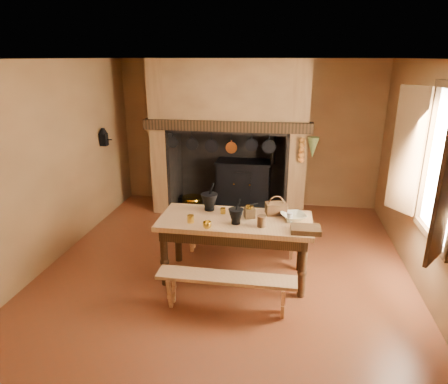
# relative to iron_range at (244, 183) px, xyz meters

# --- Properties ---
(floor) EXTENTS (5.50, 5.50, 0.00)m
(floor) POSITION_rel_iron_range_xyz_m (0.04, -2.45, -0.48)
(floor) COLOR brown
(floor) RESTS_ON ground
(ceiling) EXTENTS (5.50, 5.50, 0.00)m
(ceiling) POSITION_rel_iron_range_xyz_m (0.04, -2.45, 2.32)
(ceiling) COLOR silver
(ceiling) RESTS_ON back_wall
(back_wall) EXTENTS (5.00, 0.02, 2.80)m
(back_wall) POSITION_rel_iron_range_xyz_m (0.04, 0.30, 0.92)
(back_wall) COLOR #9A6D3D
(back_wall) RESTS_ON floor
(wall_left) EXTENTS (0.02, 5.50, 2.80)m
(wall_left) POSITION_rel_iron_range_xyz_m (-2.46, -2.45, 0.92)
(wall_left) COLOR #9A6D3D
(wall_left) RESTS_ON floor
(wall_right) EXTENTS (0.02, 5.50, 2.80)m
(wall_right) POSITION_rel_iron_range_xyz_m (2.54, -2.45, 0.92)
(wall_right) COLOR #9A6D3D
(wall_right) RESTS_ON floor
(wall_front) EXTENTS (5.00, 0.02, 2.80)m
(wall_front) POSITION_rel_iron_range_xyz_m (0.04, -5.20, 0.92)
(wall_front) COLOR #9A6D3D
(wall_front) RESTS_ON floor
(chimney_breast) EXTENTS (2.95, 0.96, 2.80)m
(chimney_breast) POSITION_rel_iron_range_xyz_m (-0.26, -0.14, 1.33)
(chimney_breast) COLOR #9A6D3D
(chimney_breast) RESTS_ON floor
(iron_range) EXTENTS (1.12, 0.55, 1.60)m
(iron_range) POSITION_rel_iron_range_xyz_m (0.00, 0.00, 0.00)
(iron_range) COLOR black
(iron_range) RESTS_ON floor
(hearth_pans) EXTENTS (0.51, 0.62, 0.20)m
(hearth_pans) POSITION_rel_iron_range_xyz_m (-1.01, -0.23, -0.39)
(hearth_pans) COLOR gold
(hearth_pans) RESTS_ON floor
(hanging_pans) EXTENTS (1.92, 0.29, 0.27)m
(hanging_pans) POSITION_rel_iron_range_xyz_m (-0.30, -0.64, 0.88)
(hanging_pans) COLOR black
(hanging_pans) RESTS_ON chimney_breast
(onion_string) EXTENTS (0.12, 0.10, 0.46)m
(onion_string) POSITION_rel_iron_range_xyz_m (1.04, -0.66, 0.85)
(onion_string) COLOR #A14E1D
(onion_string) RESTS_ON chimney_breast
(herb_bunch) EXTENTS (0.20, 0.20, 0.35)m
(herb_bunch) POSITION_rel_iron_range_xyz_m (1.22, -0.66, 0.90)
(herb_bunch) COLOR #5A652F
(herb_bunch) RESTS_ON chimney_breast
(window) EXTENTS (0.39, 1.75, 1.76)m
(window) POSITION_rel_iron_range_xyz_m (2.39, -2.85, 1.22)
(window) COLOR white
(window) RESTS_ON wall_right
(wall_coffee_mill) EXTENTS (0.23, 0.16, 0.31)m
(wall_coffee_mill) POSITION_rel_iron_range_xyz_m (-2.38, -0.90, 1.03)
(wall_coffee_mill) COLOR black
(wall_coffee_mill) RESTS_ON wall_left
(work_table) EXTENTS (1.96, 0.87, 0.85)m
(work_table) POSITION_rel_iron_range_xyz_m (0.19, -2.66, 0.23)
(work_table) COLOR tan
(work_table) RESTS_ON floor
(bench_front) EXTENTS (1.61, 0.28, 0.45)m
(bench_front) POSITION_rel_iron_range_xyz_m (0.19, -3.42, -0.15)
(bench_front) COLOR tan
(bench_front) RESTS_ON floor
(bench_back) EXTENTS (1.84, 0.32, 0.52)m
(bench_back) POSITION_rel_iron_range_xyz_m (0.19, -1.98, -0.10)
(bench_back) COLOR tan
(bench_back) RESTS_ON floor
(mortar_large) EXTENTS (0.23, 0.23, 0.39)m
(mortar_large) POSITION_rel_iron_range_xyz_m (-0.20, -2.41, 0.49)
(mortar_large) COLOR black
(mortar_large) RESTS_ON work_table
(mortar_small) EXTENTS (0.19, 0.19, 0.33)m
(mortar_small) POSITION_rel_iron_range_xyz_m (0.22, -2.81, 0.47)
(mortar_small) COLOR black
(mortar_small) RESTS_ON work_table
(coffee_grinder) EXTENTS (0.19, 0.17, 0.20)m
(coffee_grinder) POSITION_rel_iron_range_xyz_m (0.36, -2.59, 0.44)
(coffee_grinder) COLOR #382211
(coffee_grinder) RESTS_ON work_table
(brass_mug_a) EXTENTS (0.11, 0.11, 0.10)m
(brass_mug_a) POSITION_rel_iron_range_xyz_m (-0.35, -2.87, 0.41)
(brass_mug_a) COLOR gold
(brass_mug_a) RESTS_ON work_table
(brass_mug_b) EXTENTS (0.09, 0.09, 0.08)m
(brass_mug_b) POSITION_rel_iron_range_xyz_m (0.00, -2.51, 0.40)
(brass_mug_b) COLOR gold
(brass_mug_b) RESTS_ON work_table
(mixing_bowl) EXTENTS (0.41, 0.41, 0.08)m
(mixing_bowl) POSITION_rel_iron_range_xyz_m (0.93, -2.57, 0.40)
(mixing_bowl) COLOR beige
(mixing_bowl) RESTS_ON work_table
(stoneware_crock) EXTENTS (0.13, 0.13, 0.14)m
(stoneware_crock) POSITION_rel_iron_range_xyz_m (0.54, -2.86, 0.43)
(stoneware_crock) COLOR #51351E
(stoneware_crock) RESTS_ON work_table
(glass_jar) EXTENTS (0.09, 0.09, 0.13)m
(glass_jar) POSITION_rel_iron_range_xyz_m (0.88, -2.66, 0.43)
(glass_jar) COLOR beige
(glass_jar) RESTS_ON work_table
(wicker_basket) EXTENTS (0.30, 0.25, 0.25)m
(wicker_basket) POSITION_rel_iron_range_xyz_m (0.70, -2.41, 0.45)
(wicker_basket) COLOR #482715
(wicker_basket) RESTS_ON work_table
(wooden_tray) EXTENTS (0.36, 0.26, 0.06)m
(wooden_tray) POSITION_rel_iron_range_xyz_m (1.07, -2.93, 0.39)
(wooden_tray) COLOR #382211
(wooden_tray) RESTS_ON work_table
(brass_cup) EXTENTS (0.11, 0.11, 0.09)m
(brass_cup) POSITION_rel_iron_range_xyz_m (-0.11, -3.02, 0.41)
(brass_cup) COLOR gold
(brass_cup) RESTS_ON work_table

